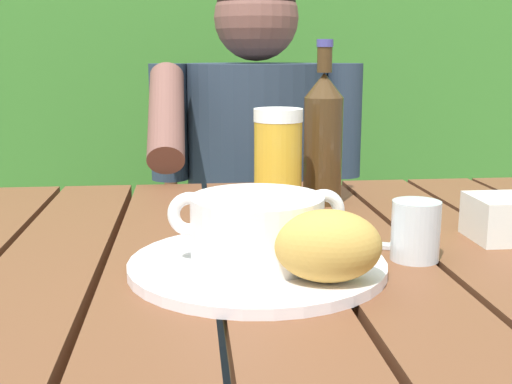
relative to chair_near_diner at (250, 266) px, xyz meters
name	(u,v)px	position (x,y,z in m)	size (l,w,h in m)	color
dining_table	(267,334)	(-0.06, -0.90, 0.21)	(1.17, 0.93, 0.77)	brown
hedge_backdrop	(201,54)	(-0.11, 0.78, 0.55)	(3.15, 0.86, 2.41)	#3B782A
chair_near_diner	(250,266)	(0.00, 0.00, 0.00)	(0.45, 0.44, 0.92)	brown
person_eating	(257,190)	(0.00, -0.20, 0.25)	(0.48, 0.47, 1.20)	#293747
serving_plate	(257,265)	(-0.08, -0.95, 0.32)	(0.29, 0.29, 0.01)	white
soup_bowl	(257,227)	(-0.08, -0.95, 0.36)	(0.20, 0.15, 0.08)	white
bread_roll	(328,246)	(-0.02, -1.03, 0.36)	(0.12, 0.10, 0.08)	gold
beer_glass	(278,162)	(-0.02, -0.69, 0.39)	(0.07, 0.07, 0.16)	gold
beer_bottle	(323,136)	(0.06, -0.62, 0.42)	(0.06, 0.06, 0.26)	#432D16
water_glass_small	(416,231)	(0.11, -0.93, 0.35)	(0.06, 0.06, 0.07)	silver
table_knife	(356,243)	(0.05, -0.87, 0.32)	(0.15, 0.07, 0.01)	silver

